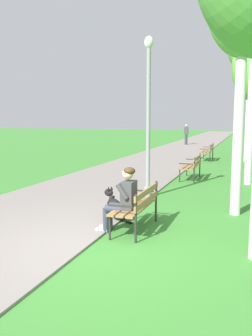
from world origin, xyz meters
TOP-DOWN VIEW (x-y plane):
  - ground_plane at (0.00, 0.00)m, footprint 120.00×120.00m
  - paved_path at (-2.12, 24.00)m, footprint 3.97×60.00m
  - park_bench_near at (0.36, 1.17)m, footprint 0.55×1.50m
  - park_bench_mid at (0.44, 7.29)m, footprint 0.55×1.50m
  - park_bench_far at (0.30, 13.27)m, footprint 0.55×1.50m
  - person_seated_on_near_bench at (0.16, 0.93)m, footprint 0.74×0.49m
  - dog_black at (-0.26, 1.67)m, footprint 0.78×0.47m
  - lamp_post_near at (-0.25, 4.02)m, footprint 0.24×0.24m
  - birch_tree_fifth at (2.12, 13.49)m, footprint 2.08×1.90m
  - pedestrian_distant at (-2.57, 23.46)m, footprint 0.32×0.22m

SIDE VIEW (x-z plane):
  - ground_plane at x=0.00m, z-range 0.00..0.00m
  - paved_path at x=-2.12m, z-range 0.00..0.04m
  - dog_black at x=-0.26m, z-range -0.09..0.61m
  - park_bench_near at x=0.36m, z-range 0.09..0.94m
  - park_bench_mid at x=0.44m, z-range 0.09..0.94m
  - park_bench_far at x=0.30m, z-range 0.09..0.94m
  - person_seated_on_near_bench at x=0.16m, z-range 0.06..1.31m
  - pedestrian_distant at x=-2.57m, z-range 0.02..1.67m
  - lamp_post_near at x=-0.25m, z-range 0.07..4.30m
  - birch_tree_fifth at x=2.12m, z-range 2.12..8.64m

